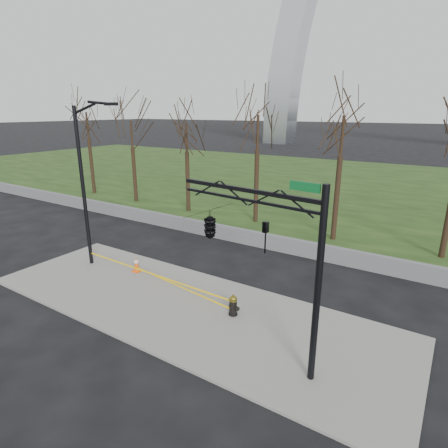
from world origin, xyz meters
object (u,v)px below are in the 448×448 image
Objects in this scene: street_light at (86,176)px; traffic_signal_mast at (228,228)px; fire_hydrant at (233,306)px; traffic_cone at (136,264)px.

street_light reaches higher than traffic_signal_mast.
traffic_signal_mast is at bearing -49.63° from fire_hydrant.
traffic_cone is 0.09× the size of street_light.
fire_hydrant is 9.69m from street_light.
fire_hydrant reaches higher than traffic_cone.
traffic_signal_mast is (6.77, -2.28, 3.67)m from traffic_cone.
traffic_cone is (-6.18, 0.90, -0.03)m from fire_hydrant.
fire_hydrant is at bearing 120.34° from traffic_signal_mast.
traffic_signal_mast reaches higher than fire_hydrant.
street_light is 9.52m from traffic_signal_mast.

